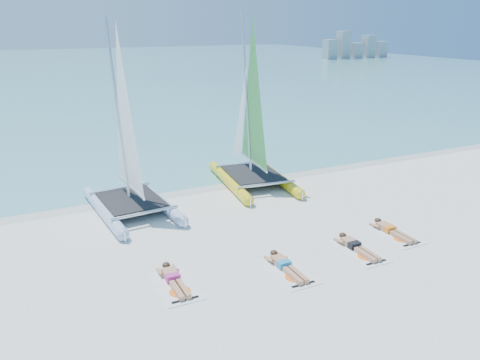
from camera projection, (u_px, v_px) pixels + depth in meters
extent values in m
plane|color=white|center=(244.00, 244.00, 14.47)|extent=(140.00, 140.00, 0.00)
cube|color=#75C3BF|center=(55.00, 69.00, 68.31)|extent=(140.00, 115.00, 0.01)
cube|color=beige|center=(185.00, 189.00, 19.17)|extent=(140.00, 1.40, 0.01)
cube|color=#8F989D|center=(330.00, 49.00, 86.52)|extent=(2.00, 2.00, 3.50)
cube|color=#8F989D|center=(343.00, 45.00, 87.51)|extent=(2.00, 2.00, 5.00)
cube|color=#8F989D|center=(356.00, 51.00, 89.09)|extent=(2.00, 2.00, 2.80)
cube|color=#8F989D|center=(368.00, 46.00, 90.09)|extent=(2.00, 2.00, 4.20)
cube|color=#8F989D|center=(380.00, 49.00, 91.51)|extent=(2.00, 2.00, 3.00)
cylinder|color=#A6BBDA|center=(104.00, 211.00, 16.47)|extent=(0.79, 4.58, 0.40)
cone|color=#A6BBDA|center=(87.00, 190.00, 18.53)|extent=(0.43, 0.61, 0.38)
cylinder|color=#A6BBDA|center=(158.00, 200.00, 17.45)|extent=(0.79, 4.58, 0.40)
cone|color=#A6BBDA|center=(137.00, 182.00, 19.50)|extent=(0.43, 0.61, 0.38)
cube|color=black|center=(131.00, 199.00, 16.88)|extent=(2.17, 2.67, 0.03)
cylinder|color=silver|center=(118.00, 110.00, 16.55)|extent=(0.20, 1.20, 6.29)
cylinder|color=yellow|center=(229.00, 181.00, 19.51)|extent=(0.95, 4.77, 0.42)
cone|color=yellow|center=(212.00, 164.00, 21.85)|extent=(0.47, 0.65, 0.40)
cylinder|color=yellow|center=(276.00, 176.00, 20.17)|extent=(0.95, 4.77, 0.42)
cone|color=yellow|center=(254.00, 160.00, 22.51)|extent=(0.47, 0.65, 0.40)
cube|color=black|center=(253.00, 173.00, 19.76)|extent=(2.33, 2.83, 0.03)
cylinder|color=silver|center=(246.00, 93.00, 19.47)|extent=(0.24, 1.25, 6.55)
cube|color=white|center=(176.00, 285.00, 12.16)|extent=(1.00, 1.85, 0.02)
cube|color=tan|center=(171.00, 274.00, 12.49)|extent=(0.36, 0.55, 0.17)
cube|color=#C62E88|center=(173.00, 277.00, 12.32)|extent=(0.37, 0.22, 0.17)
cube|color=tan|center=(180.00, 290.00, 11.82)|extent=(0.31, 0.85, 0.13)
sphere|color=tan|center=(166.00, 267.00, 12.79)|extent=(0.21, 0.21, 0.21)
ellipsoid|color=#321D12|center=(166.00, 265.00, 12.79)|extent=(0.22, 0.24, 0.15)
cube|color=white|center=(288.00, 272.00, 12.84)|extent=(1.00, 1.85, 0.02)
cube|color=tan|center=(281.00, 261.00, 13.17)|extent=(0.36, 0.55, 0.17)
cube|color=#2386BA|center=(284.00, 264.00, 13.00)|extent=(0.37, 0.22, 0.17)
cube|color=tan|center=(296.00, 275.00, 12.50)|extent=(0.31, 0.85, 0.13)
sphere|color=tan|center=(274.00, 254.00, 13.47)|extent=(0.21, 0.21, 0.21)
ellipsoid|color=#321D12|center=(274.00, 253.00, 13.47)|extent=(0.22, 0.24, 0.15)
cube|color=white|center=(359.00, 252.00, 13.96)|extent=(1.00, 1.85, 0.02)
cube|color=tan|center=(350.00, 242.00, 14.29)|extent=(0.36, 0.55, 0.17)
cube|color=black|center=(354.00, 245.00, 14.12)|extent=(0.37, 0.22, 0.17)
cube|color=tan|center=(368.00, 255.00, 13.62)|extent=(0.31, 0.85, 0.13)
sphere|color=tan|center=(343.00, 237.00, 14.59)|extent=(0.21, 0.21, 0.21)
ellipsoid|color=#321D12|center=(343.00, 235.00, 14.59)|extent=(0.22, 0.24, 0.15)
cube|color=white|center=(395.00, 235.00, 15.05)|extent=(1.00, 1.85, 0.02)
cube|color=tan|center=(386.00, 227.00, 15.38)|extent=(0.36, 0.55, 0.17)
cube|color=orange|center=(390.00, 229.00, 15.21)|extent=(0.37, 0.22, 0.17)
cube|color=tan|center=(403.00, 237.00, 14.71)|extent=(0.31, 0.85, 0.13)
sphere|color=tan|center=(378.00, 222.00, 15.69)|extent=(0.21, 0.21, 0.21)
ellipsoid|color=#321D12|center=(378.00, 220.00, 15.68)|extent=(0.22, 0.24, 0.15)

